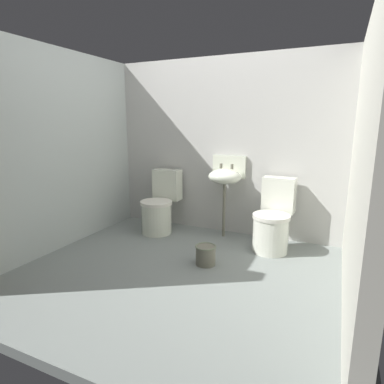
# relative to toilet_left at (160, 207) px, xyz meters

# --- Properties ---
(ground_plane) EXTENTS (3.28, 2.87, 0.08)m
(ground_plane) POSITION_rel_toilet_left_xyz_m (0.72, -0.89, -0.36)
(ground_plane) COLOR gray
(wall_back) EXTENTS (3.28, 0.10, 2.16)m
(wall_back) POSITION_rel_toilet_left_xyz_m (0.72, 0.40, 0.76)
(wall_back) COLOR #B6B5B0
(wall_back) RESTS_ON ground
(wall_left) EXTENTS (0.10, 2.67, 2.16)m
(wall_left) POSITION_rel_toilet_left_xyz_m (-0.77, -0.79, 0.76)
(wall_left) COLOR #AFB8B4
(wall_left) RESTS_ON ground
(wall_right) EXTENTS (0.10, 2.67, 2.16)m
(wall_right) POSITION_rel_toilet_left_xyz_m (2.21, -0.79, 0.76)
(wall_right) COLOR #B9B8AA
(wall_right) RESTS_ON ground
(toilet_left) EXTENTS (0.41, 0.60, 0.78)m
(toilet_left) POSITION_rel_toilet_left_xyz_m (0.00, 0.00, 0.00)
(toilet_left) COLOR silver
(toilet_left) RESTS_ON ground
(toilet_right) EXTENTS (0.42, 0.61, 0.78)m
(toilet_right) POSITION_rel_toilet_left_xyz_m (1.44, 0.00, 0.00)
(toilet_right) COLOR silver
(toilet_right) RESTS_ON ground
(sink) EXTENTS (0.42, 0.35, 0.99)m
(sink) POSITION_rel_toilet_left_xyz_m (0.81, 0.19, 0.43)
(sink) COLOR #676555
(sink) RESTS_ON ground
(bucket) EXTENTS (0.21, 0.21, 0.20)m
(bucket) POSITION_rel_toilet_left_xyz_m (0.92, -0.69, -0.22)
(bucket) COLOR #676555
(bucket) RESTS_ON ground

